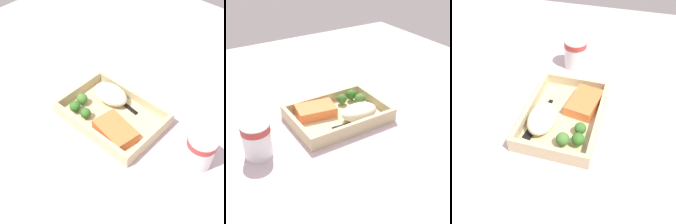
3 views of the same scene
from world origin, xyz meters
The scene contains 11 objects.
ground_plane centered at (0.00, 0.00, -1.00)cm, with size 160.00×160.00×2.00cm, color #C2AEB8.
takeout_tray centered at (0.00, 0.00, 0.60)cm, with size 28.93×20.16×1.20cm, color #C6B488.
tray_rim centered at (0.00, 0.00, 2.72)cm, with size 28.93×20.16×3.04cm.
salmon_fillet centered at (-5.33, 4.42, 2.68)cm, with size 11.69×7.53×2.95cm, color orange.
mashed_potatoes centered at (4.70, -4.51, 3.60)cm, with size 11.50×7.36×4.79cm, color beige.
broccoli_floret_1 centered at (4.98, 5.70, 3.03)cm, with size 3.08×3.08×3.44cm.
broccoli_floret_2 centered at (8.92, 6.10, 3.35)cm, with size 3.25×3.25×3.86cm.
broccoli_floret_3 centered at (9.81, 2.46, 3.24)cm, with size 3.40×3.40×3.81cm.
fork centered at (3.91, -6.20, 1.42)cm, with size 15.89×3.34×0.44cm.
paper_cup centered at (-26.45, -3.65, 5.29)cm, with size 7.46×7.46×9.47cm.
receipt_slip centered at (12.82, -25.58, 0.12)cm, with size 8.44×11.38×0.24cm, color white.
Camera 2 is at (-42.30, -68.74, 52.09)cm, focal length 50.00 mm.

